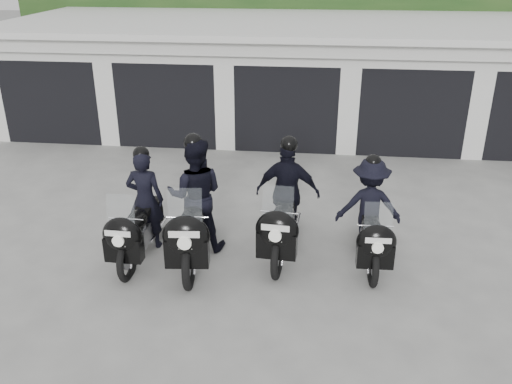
# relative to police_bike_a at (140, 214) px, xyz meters

# --- Properties ---
(ground) EXTENTS (80.00, 80.00, 0.00)m
(ground) POSITION_rel_police_bike_a_xyz_m (2.07, -0.01, -0.75)
(ground) COLOR #9C9C97
(ground) RESTS_ON ground
(garage_block) EXTENTS (16.40, 6.80, 2.96)m
(garage_block) POSITION_rel_police_bike_a_xyz_m (2.07, 8.04, 0.67)
(garage_block) COLOR silver
(garage_block) RESTS_ON ground
(background_vegetation) EXTENTS (20.00, 3.90, 5.80)m
(background_vegetation) POSITION_rel_police_bike_a_xyz_m (2.44, 12.91, 2.02)
(background_vegetation) COLOR #193A15
(background_vegetation) RESTS_ON ground
(police_bike_a) EXTENTS (0.67, 2.18, 1.89)m
(police_bike_a) POSITION_rel_police_bike_a_xyz_m (0.00, 0.00, 0.00)
(police_bike_a) COLOR black
(police_bike_a) RESTS_ON ground
(police_bike_b) EXTENTS (1.04, 2.46, 2.14)m
(police_bike_b) POSITION_rel_police_bike_a_xyz_m (0.90, 0.12, 0.15)
(police_bike_b) COLOR black
(police_bike_b) RESTS_ON ground
(police_bike_c) EXTENTS (1.15, 2.33, 2.03)m
(police_bike_c) POSITION_rel_police_bike_a_xyz_m (2.39, 0.52, 0.11)
(police_bike_c) COLOR black
(police_bike_c) RESTS_ON ground
(police_bike_d) EXTENTS (1.11, 2.09, 1.82)m
(police_bike_d) POSITION_rel_police_bike_a_xyz_m (3.79, 0.38, 0.02)
(police_bike_d) COLOR black
(police_bike_d) RESTS_ON ground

